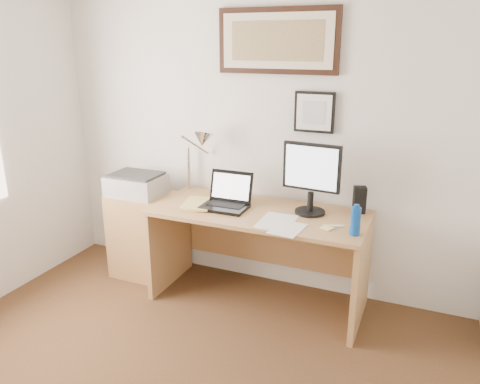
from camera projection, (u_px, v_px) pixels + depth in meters
The scene contains 17 objects.
wall_back at pixel (258, 134), 3.69m from camera, with size 3.50×0.02×2.50m, color silver.
side_cabinet at pixel (144, 234), 4.02m from camera, with size 0.50×0.40×0.73m, color #A37644.
water_bottle at pixel (355, 221), 3.00m from camera, with size 0.07×0.07×0.19m, color #0B4097.
bottle_cap at pixel (357, 206), 2.97m from camera, with size 0.03×0.03×0.02m, color #0B4097.
speaker at pixel (359, 200), 3.40m from camera, with size 0.09×0.08×0.20m, color black.
paper_sheet_a at pixel (277, 221), 3.25m from camera, with size 0.23×0.33×0.00m, color white.
paper_sheet_b at pixel (287, 229), 3.12m from camera, with size 0.19×0.28×0.00m, color white.
sticky_pad at pixel (327, 228), 3.12m from camera, with size 0.07×0.07×0.01m, color #FFEB78.
marker_pen at pixel (333, 226), 3.16m from camera, with size 0.02×0.02×0.14m, color white.
book at pixel (184, 203), 3.59m from camera, with size 0.22×0.30×0.02m, color #D8C365.
desk at pixel (262, 236), 3.61m from camera, with size 1.60×0.70×0.75m.
laptop at pixel (227, 200), 3.53m from camera, with size 0.34×0.30×0.26m.
lcd_monitor at pixel (311, 175), 3.32m from camera, with size 0.42×0.22×0.52m.
printer at pixel (136, 184), 3.88m from camera, with size 0.44×0.34×0.18m.
desk_lamp at pixel (201, 142), 3.69m from camera, with size 0.29×0.27×0.53m.
picture_large at pixel (277, 41), 3.39m from camera, with size 0.92×0.04×0.47m.
picture_small at pixel (314, 112), 3.44m from camera, with size 0.30×0.03×0.30m.
Camera 1 is at (1.29, -1.42, 1.94)m, focal length 35.00 mm.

